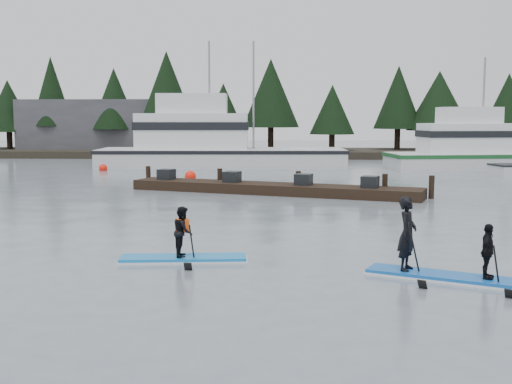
{
  "coord_description": "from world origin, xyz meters",
  "views": [
    {
      "loc": [
        0.99,
        -14.45,
        3.52
      ],
      "look_at": [
        0.0,
        6.0,
        1.1
      ],
      "focal_mm": 45.0,
      "sensor_mm": 36.0,
      "label": 1
    }
  ],
  "objects_px": {
    "fishing_boat_large": "(214,156)",
    "paddleboard_solo": "(183,243)",
    "fishing_boat_medium": "(485,160)",
    "floating_dock": "(272,189)",
    "paddleboard_duo": "(438,252)"
  },
  "relations": [
    {
      "from": "paddleboard_solo",
      "to": "paddleboard_duo",
      "type": "bearing_deg",
      "value": -19.37
    },
    {
      "from": "fishing_boat_medium",
      "to": "paddleboard_solo",
      "type": "xyz_separation_m",
      "value": [
        -15.86,
        -28.5,
        -0.13
      ]
    },
    {
      "from": "floating_dock",
      "to": "fishing_boat_medium",
      "type": "bearing_deg",
      "value": 64.94
    },
    {
      "from": "fishing_boat_medium",
      "to": "floating_dock",
      "type": "bearing_deg",
      "value": -142.27
    },
    {
      "from": "paddleboard_solo",
      "to": "fishing_boat_medium",
      "type": "bearing_deg",
      "value": 55.42
    },
    {
      "from": "paddleboard_solo",
      "to": "paddleboard_duo",
      "type": "distance_m",
      "value": 6.0
    },
    {
      "from": "fishing_boat_medium",
      "to": "floating_dock",
      "type": "height_order",
      "value": "fishing_boat_medium"
    },
    {
      "from": "fishing_boat_large",
      "to": "paddleboard_duo",
      "type": "relative_size",
      "value": 5.27
    },
    {
      "from": "fishing_boat_medium",
      "to": "paddleboard_duo",
      "type": "distance_m",
      "value": 31.57
    },
    {
      "from": "floating_dock",
      "to": "fishing_boat_large",
      "type": "bearing_deg",
      "value": 124.42
    },
    {
      "from": "fishing_boat_medium",
      "to": "paddleboard_solo",
      "type": "height_order",
      "value": "fishing_boat_medium"
    },
    {
      "from": "paddleboard_solo",
      "to": "floating_dock",
      "type": "bearing_deg",
      "value": 76.93
    },
    {
      "from": "fishing_boat_medium",
      "to": "paddleboard_solo",
      "type": "relative_size",
      "value": 4.54
    },
    {
      "from": "floating_dock",
      "to": "paddleboard_solo",
      "type": "xyz_separation_m",
      "value": [
        -1.85,
        -13.86,
        0.22
      ]
    },
    {
      "from": "fishing_boat_large",
      "to": "paddleboard_solo",
      "type": "relative_size",
      "value": 5.53
    }
  ]
}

